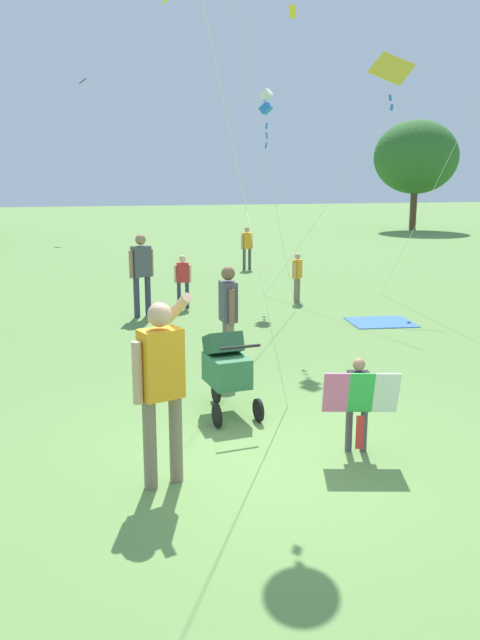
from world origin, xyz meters
name	(u,v)px	position (x,y,z in m)	size (l,w,h in m)	color
ground_plane	(261,458)	(0.00, 0.00, 0.00)	(120.00, 120.00, 0.00)	#668E47
child_with_butterfly_kite	(358,397)	(1.01, -0.12, 0.62)	(0.79, 0.45, 1.02)	#4C4C51
person_adult_flyer	(161,377)	(-1.06, -0.32, 1.06)	(0.58, 0.65, 1.84)	#7F705B
stroller	(226,366)	(-0.04, 1.38, 0.61)	(0.59, 1.11, 1.03)	black
kite_orange_delta	(267,104)	(2.79, 9.02, 4.48)	(2.20, 2.93, 4.82)	white
kite_blue_high	(394,75)	(5.57, 8.29, 5.11)	(1.02, 3.95, 5.70)	yellow
person_red_shirt	(183,277)	(0.58, 8.03, 0.69)	(0.38, 0.17, 1.18)	#33384C
person_sitting_far	(247,244)	(3.57, 13.60, 0.78)	(0.41, 0.26, 1.33)	#4C4C51
person_couple_left	(297,273)	(3.27, 8.09, 0.67)	(0.27, 0.29, 1.13)	#7F705B
person_kid_running	(228,311)	(0.40, 3.07, 0.93)	(0.21, 0.51, 1.58)	#7F705B
person_back_turned	(141,269)	(-0.39, 7.35, 1.01)	(0.52, 0.35, 1.71)	#33384C
picnic_blanket	(381,322)	(4.14, 5.56, 0.01)	(1.24, 1.05, 0.02)	#3366B2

